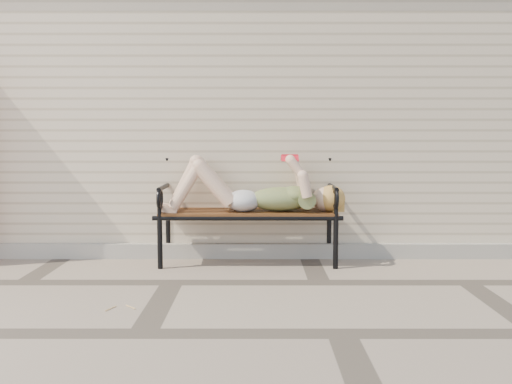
{
  "coord_description": "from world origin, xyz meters",
  "views": [
    {
      "loc": [
        0.71,
        -4.72,
        1.24
      ],
      "look_at": [
        0.71,
        0.52,
        0.72
      ],
      "focal_mm": 40.0,
      "sensor_mm": 36.0,
      "label": 1
    }
  ],
  "objects": [
    {
      "name": "ground",
      "position": [
        0.0,
        0.0,
        0.0
      ],
      "size": [
        80.0,
        80.0,
        0.0
      ],
      "primitive_type": "plane",
      "color": "gray",
      "rests_on": "ground"
    },
    {
      "name": "garden_bench",
      "position": [
        0.63,
        0.87,
        0.67
      ],
      "size": [
        1.86,
        0.74,
        1.2
      ],
      "color": "black",
      "rests_on": "ground"
    },
    {
      "name": "house_wall",
      "position": [
        0.0,
        3.0,
        1.5
      ],
      "size": [
        8.0,
        4.0,
        3.0
      ],
      "primitive_type": "cube",
      "color": "beige",
      "rests_on": "ground"
    },
    {
      "name": "foundation_strip",
      "position": [
        0.0,
        0.97,
        0.07
      ],
      "size": [
        8.0,
        0.1,
        0.15
      ],
      "primitive_type": "cube",
      "color": "gray",
      "rests_on": "ground"
    },
    {
      "name": "reading_woman",
      "position": [
        0.65,
        0.73,
        0.72
      ],
      "size": [
        1.75,
        0.4,
        0.55
      ],
      "color": "#0A3F4C",
      "rests_on": "ground"
    }
  ]
}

